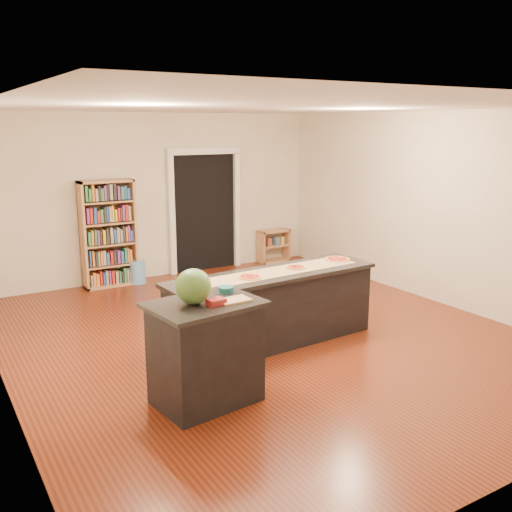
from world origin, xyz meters
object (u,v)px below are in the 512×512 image
low_shelf (274,246)px  watermelon (193,286)px  bookshelf (109,234)px  waste_bin (137,272)px  kitchen_island (272,308)px  side_counter (206,352)px

low_shelf → watermelon: (-3.79, -4.48, 0.85)m
bookshelf → waste_bin: bookshelf is taller
kitchen_island → bookshelf: (-0.89, 3.53, 0.42)m
side_counter → waste_bin: (0.89, 4.38, -0.31)m
bookshelf → waste_bin: bearing=-12.0°
waste_bin → low_shelf: bearing=2.3°
bookshelf → low_shelf: (3.22, 0.02, -0.56)m
kitchen_island → side_counter: 1.65m
low_shelf → kitchen_island: bearing=-123.2°
bookshelf → watermelon: bookshelf is taller
side_counter → watermelon: bearing=167.4°
kitchen_island → bookshelf: bookshelf is taller
kitchen_island → side_counter: (-1.36, -0.94, 0.06)m
kitchen_island → low_shelf: size_ratio=4.28×
kitchen_island → waste_bin: bearing=94.4°
bookshelf → low_shelf: bearing=0.4°
low_shelf → bookshelf: bearing=-179.6°
low_shelf → waste_bin: bearing=-177.7°
kitchen_island → low_shelf: (2.33, 3.55, -0.13)m
kitchen_island → bookshelf: size_ratio=1.54×
low_shelf → waste_bin: low_shelf is taller
low_shelf → waste_bin: size_ratio=1.61×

